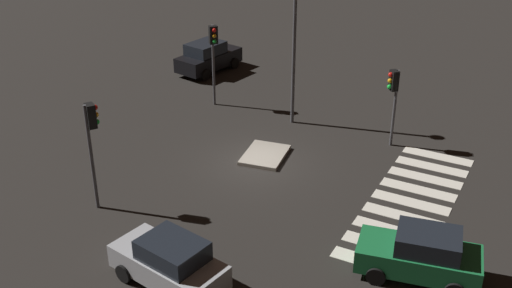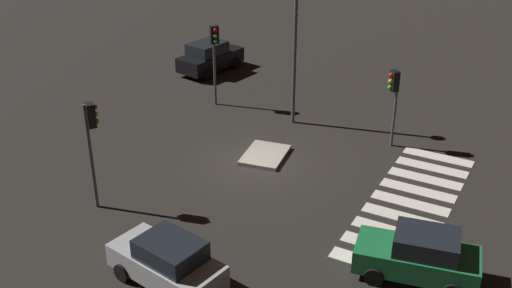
% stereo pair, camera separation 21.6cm
% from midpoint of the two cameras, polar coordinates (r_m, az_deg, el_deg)
% --- Properties ---
extents(ground_plane, '(80.00, 80.00, 0.00)m').
position_cam_midpoint_polar(ground_plane, '(28.73, 0.22, -1.78)').
color(ground_plane, black).
extents(traffic_island, '(2.70, 2.20, 0.18)m').
position_cam_midpoint_polar(traffic_island, '(29.26, 1.04, -1.02)').
color(traffic_island, gray).
rests_on(traffic_island, ground).
extents(car_silver, '(2.50, 4.34, 1.80)m').
position_cam_midpoint_polar(car_silver, '(21.30, -7.79, -10.61)').
color(car_silver, '#9EA0A5').
rests_on(car_silver, ground).
extents(car_black, '(4.63, 2.68, 1.92)m').
position_cam_midpoint_polar(car_black, '(39.72, -4.08, 7.92)').
color(car_black, black).
rests_on(car_black, ground).
extents(car_green, '(2.52, 4.36, 1.81)m').
position_cam_midpoint_polar(car_green, '(22.11, 14.90, -9.80)').
color(car_green, '#196B38').
rests_on(car_green, ground).
extents(traffic_light_north, '(0.54, 0.54, 4.53)m').
position_cam_midpoint_polar(traffic_light_north, '(33.71, -3.61, 8.93)').
color(traffic_light_north, '#47474C').
rests_on(traffic_light_north, ground).
extents(traffic_light_west, '(0.53, 0.54, 4.51)m').
position_cam_midpoint_polar(traffic_light_west, '(24.77, -14.55, 1.24)').
color(traffic_light_west, '#47474C').
rests_on(traffic_light_west, ground).
extents(traffic_light_east, '(0.54, 0.54, 3.85)m').
position_cam_midpoint_polar(traffic_light_east, '(29.82, 12.68, 4.84)').
color(traffic_light_east, '#47474C').
rests_on(traffic_light_east, ground).
extents(street_lamp, '(0.56, 0.56, 7.75)m').
position_cam_midpoint_polar(street_lamp, '(31.00, 3.83, 10.88)').
color(street_lamp, '#47474C').
rests_on(street_lamp, ground).
extents(crosswalk_near, '(9.90, 3.20, 0.02)m').
position_cam_midpoint_polar(crosswalk_near, '(26.55, 14.13, -5.26)').
color(crosswalk_near, silver).
rests_on(crosswalk_near, ground).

